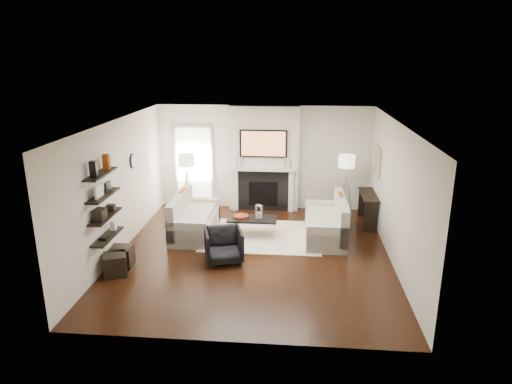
# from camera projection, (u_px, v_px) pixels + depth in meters

# --- Properties ---
(room_envelope) EXTENTS (6.00, 6.00, 6.00)m
(room_envelope) POSITION_uv_depth(u_px,v_px,m) (253.00, 191.00, 8.97)
(room_envelope) COLOR black
(room_envelope) RESTS_ON ground
(chimney_breast) EXTENTS (1.80, 0.25, 2.70)m
(chimney_breast) POSITION_uv_depth(u_px,v_px,m) (264.00, 159.00, 11.71)
(chimney_breast) COLOR silver
(chimney_breast) RESTS_ON floor
(fireplace_surround) EXTENTS (1.30, 0.02, 1.04)m
(fireplace_surround) POSITION_uv_depth(u_px,v_px,m) (263.00, 191.00, 11.82)
(fireplace_surround) COLOR black
(fireplace_surround) RESTS_ON floor
(firebox) EXTENTS (0.75, 0.02, 0.65)m
(firebox) POSITION_uv_depth(u_px,v_px,m) (263.00, 194.00, 11.84)
(firebox) COLOR black
(firebox) RESTS_ON floor
(mantel_pilaster_l) EXTENTS (0.12, 0.08, 1.10)m
(mantel_pilaster_l) POSITION_uv_depth(u_px,v_px,m) (236.00, 190.00, 11.85)
(mantel_pilaster_l) COLOR white
(mantel_pilaster_l) RESTS_ON floor
(mantel_pilaster_r) EXTENTS (0.12, 0.08, 1.10)m
(mantel_pilaster_r) POSITION_uv_depth(u_px,v_px,m) (291.00, 191.00, 11.73)
(mantel_pilaster_r) COLOR white
(mantel_pilaster_r) RESTS_ON floor
(mantel_shelf) EXTENTS (1.70, 0.18, 0.07)m
(mantel_shelf) POSITION_uv_depth(u_px,v_px,m) (263.00, 169.00, 11.60)
(mantel_shelf) COLOR white
(mantel_shelf) RESTS_ON chimney_breast
(tv_body) EXTENTS (1.20, 0.06, 0.70)m
(tv_body) POSITION_uv_depth(u_px,v_px,m) (263.00, 144.00, 11.43)
(tv_body) COLOR black
(tv_body) RESTS_ON chimney_breast
(tv_screen) EXTENTS (1.10, 0.00, 0.62)m
(tv_screen) POSITION_uv_depth(u_px,v_px,m) (263.00, 144.00, 11.40)
(tv_screen) COLOR #BF723F
(tv_screen) RESTS_ON tv_body
(candlestick_l_tall) EXTENTS (0.04, 0.04, 0.30)m
(candlestick_l_tall) POSITION_uv_depth(u_px,v_px,m) (242.00, 162.00, 11.60)
(candlestick_l_tall) COLOR silver
(candlestick_l_tall) RESTS_ON mantel_shelf
(candlestick_l_short) EXTENTS (0.04, 0.04, 0.24)m
(candlestick_l_short) POSITION_uv_depth(u_px,v_px,m) (237.00, 163.00, 11.62)
(candlestick_l_short) COLOR silver
(candlestick_l_short) RESTS_ON mantel_shelf
(candlestick_r_tall) EXTENTS (0.04, 0.04, 0.30)m
(candlestick_r_tall) POSITION_uv_depth(u_px,v_px,m) (285.00, 163.00, 11.51)
(candlestick_r_tall) COLOR silver
(candlestick_r_tall) RESTS_ON mantel_shelf
(candlestick_r_short) EXTENTS (0.04, 0.04, 0.24)m
(candlestick_r_short) POSITION_uv_depth(u_px,v_px,m) (290.00, 164.00, 11.51)
(candlestick_r_short) COLOR silver
(candlestick_r_short) RESTS_ON mantel_shelf
(hallway_panel) EXTENTS (0.90, 0.02, 2.10)m
(hallway_panel) POSITION_uv_depth(u_px,v_px,m) (194.00, 168.00, 12.05)
(hallway_panel) COLOR white
(hallway_panel) RESTS_ON floor
(door_trim_l) EXTENTS (0.06, 0.06, 2.16)m
(door_trim_l) POSITION_uv_depth(u_px,v_px,m) (176.00, 168.00, 12.07)
(door_trim_l) COLOR white
(door_trim_l) RESTS_ON floor
(door_trim_r) EXTENTS (0.06, 0.06, 2.16)m
(door_trim_r) POSITION_uv_depth(u_px,v_px,m) (212.00, 168.00, 11.99)
(door_trim_r) COLOR white
(door_trim_r) RESTS_ON floor
(door_trim_top) EXTENTS (1.02, 0.06, 0.06)m
(door_trim_top) POSITION_uv_depth(u_px,v_px,m) (192.00, 127.00, 11.72)
(door_trim_top) COLOR white
(door_trim_top) RESTS_ON wall_back
(rug) EXTENTS (2.60, 2.00, 0.01)m
(rug) POSITION_uv_depth(u_px,v_px,m) (262.00, 236.00, 10.29)
(rug) COLOR beige
(rug) RESTS_ON floor
(loveseat_left_base) EXTENTS (0.85, 1.80, 0.42)m
(loveseat_left_base) POSITION_uv_depth(u_px,v_px,m) (195.00, 225.00, 10.35)
(loveseat_left_base) COLOR beige
(loveseat_left_base) RESTS_ON floor
(loveseat_left_back) EXTENTS (0.18, 1.80, 0.80)m
(loveseat_left_back) POSITION_uv_depth(u_px,v_px,m) (180.00, 212.00, 10.28)
(loveseat_left_back) COLOR beige
(loveseat_left_back) RESTS_ON floor
(loveseat_left_arm_n) EXTENTS (0.85, 0.18, 0.60)m
(loveseat_left_arm_n) POSITION_uv_depth(u_px,v_px,m) (187.00, 235.00, 9.55)
(loveseat_left_arm_n) COLOR beige
(loveseat_left_arm_n) RESTS_ON floor
(loveseat_left_arm_s) EXTENTS (0.85, 0.18, 0.60)m
(loveseat_left_arm_s) POSITION_uv_depth(u_px,v_px,m) (202.00, 210.00, 11.09)
(loveseat_left_arm_s) COLOR beige
(loveseat_left_arm_s) RESTS_ON floor
(loveseat_left_cushion) EXTENTS (0.63, 1.44, 0.10)m
(loveseat_left_cushion) POSITION_uv_depth(u_px,v_px,m) (197.00, 214.00, 10.27)
(loveseat_left_cushion) COLOR beige
(loveseat_left_cushion) RESTS_ON loveseat_left_base
(pillow_left_orange) EXTENTS (0.10, 0.42, 0.42)m
(pillow_left_orange) POSITION_uv_depth(u_px,v_px,m) (183.00, 199.00, 10.51)
(pillow_left_orange) COLOR #984312
(pillow_left_orange) RESTS_ON loveseat_left_cushion
(pillow_left_charcoal) EXTENTS (0.10, 0.40, 0.40)m
(pillow_left_charcoal) POSITION_uv_depth(u_px,v_px,m) (176.00, 208.00, 9.94)
(pillow_left_charcoal) COLOR black
(pillow_left_charcoal) RESTS_ON loveseat_left_cushion
(loveseat_right_base) EXTENTS (0.85, 1.80, 0.42)m
(loveseat_right_base) POSITION_uv_depth(u_px,v_px,m) (325.00, 229.00, 10.12)
(loveseat_right_base) COLOR beige
(loveseat_right_base) RESTS_ON floor
(loveseat_right_back) EXTENTS (0.18, 1.80, 0.80)m
(loveseat_right_back) POSITION_uv_depth(u_px,v_px,m) (341.00, 216.00, 10.00)
(loveseat_right_back) COLOR beige
(loveseat_right_back) RESTS_ON floor
(loveseat_right_arm_n) EXTENTS (0.85, 0.18, 0.60)m
(loveseat_right_arm_n) POSITION_uv_depth(u_px,v_px,m) (327.00, 240.00, 9.32)
(loveseat_right_arm_n) COLOR beige
(loveseat_right_arm_n) RESTS_ON floor
(loveseat_right_arm_s) EXTENTS (0.85, 0.18, 0.60)m
(loveseat_right_arm_s) POSITION_uv_depth(u_px,v_px,m) (323.00, 213.00, 10.87)
(loveseat_right_arm_s) COLOR beige
(loveseat_right_arm_s) RESTS_ON floor
(loveseat_right_cushion) EXTENTS (0.63, 1.44, 0.10)m
(loveseat_right_cushion) POSITION_uv_depth(u_px,v_px,m) (323.00, 218.00, 10.05)
(loveseat_right_cushion) COLOR beige
(loveseat_right_cushion) RESTS_ON loveseat_right_base
(pillow_right_orange) EXTENTS (0.10, 0.42, 0.42)m
(pillow_right_orange) POSITION_uv_depth(u_px,v_px,m) (340.00, 203.00, 10.23)
(pillow_right_orange) COLOR #984312
(pillow_right_orange) RESTS_ON loveseat_right_cushion
(pillow_right_charcoal) EXTENTS (0.10, 0.40, 0.40)m
(pillow_right_charcoal) POSITION_uv_depth(u_px,v_px,m) (343.00, 212.00, 9.66)
(pillow_right_charcoal) COLOR black
(pillow_right_charcoal) RESTS_ON loveseat_right_cushion
(coffee_table) EXTENTS (1.10, 0.55, 0.04)m
(coffee_table) POSITION_uv_depth(u_px,v_px,m) (252.00, 219.00, 10.20)
(coffee_table) COLOR black
(coffee_table) RESTS_ON floor
(coffee_leg_nw) EXTENTS (0.02, 0.02, 0.38)m
(coffee_leg_nw) POSITION_uv_depth(u_px,v_px,m) (229.00, 230.00, 10.10)
(coffee_leg_nw) COLOR silver
(coffee_leg_nw) RESTS_ON floor
(coffee_leg_ne) EXTENTS (0.02, 0.02, 0.38)m
(coffee_leg_ne) POSITION_uv_depth(u_px,v_px,m) (274.00, 232.00, 10.01)
(coffee_leg_ne) COLOR silver
(coffee_leg_ne) RESTS_ON floor
(coffee_leg_sw) EXTENTS (0.02, 0.02, 0.38)m
(coffee_leg_sw) POSITION_uv_depth(u_px,v_px,m) (232.00, 223.00, 10.52)
(coffee_leg_sw) COLOR silver
(coffee_leg_sw) RESTS_ON floor
(coffee_leg_se) EXTENTS (0.02, 0.02, 0.38)m
(coffee_leg_se) POSITION_uv_depth(u_px,v_px,m) (275.00, 225.00, 10.43)
(coffee_leg_se) COLOR silver
(coffee_leg_se) RESTS_ON floor
(hurricane_glass) EXTENTS (0.18, 0.18, 0.32)m
(hurricane_glass) POSITION_uv_depth(u_px,v_px,m) (259.00, 212.00, 10.14)
(hurricane_glass) COLOR white
(hurricane_glass) RESTS_ON coffee_table
(hurricane_candle) EXTENTS (0.09, 0.09, 0.14)m
(hurricane_candle) POSITION_uv_depth(u_px,v_px,m) (259.00, 215.00, 10.16)
(hurricane_candle) COLOR white
(hurricane_candle) RESTS_ON coffee_table
(copper_bowl) EXTENTS (0.34, 0.34, 0.06)m
(copper_bowl) POSITION_uv_depth(u_px,v_px,m) (241.00, 217.00, 10.21)
(copper_bowl) COLOR #9C3C1A
(copper_bowl) RESTS_ON coffee_table
(armchair) EXTENTS (0.86, 0.83, 0.73)m
(armchair) POSITION_uv_depth(u_px,v_px,m) (224.00, 244.00, 8.95)
(armchair) COLOR black
(armchair) RESTS_ON floor
(lamp_left_post) EXTENTS (0.02, 0.02, 1.20)m
(lamp_left_post) POSITION_uv_depth(u_px,v_px,m) (188.00, 193.00, 11.38)
(lamp_left_post) COLOR silver
(lamp_left_post) RESTS_ON floor
(lamp_left_shade) EXTENTS (0.40, 0.40, 0.30)m
(lamp_left_shade) POSITION_uv_depth(u_px,v_px,m) (186.00, 160.00, 11.14)
(lamp_left_shade) COLOR white
(lamp_left_shade) RESTS_ON lamp_left_post
(lamp_left_leg_a) EXTENTS (0.25, 0.02, 1.23)m
(lamp_left_leg_a) POSITION_uv_depth(u_px,v_px,m) (192.00, 193.00, 11.37)
(lamp_left_leg_a) COLOR silver
(lamp_left_leg_a) RESTS_ON floor
(lamp_left_leg_b) EXTENTS (0.14, 0.22, 1.23)m
(lamp_left_leg_b) POSITION_uv_depth(u_px,v_px,m) (186.00, 192.00, 11.48)
(lamp_left_leg_b) COLOR silver
(lamp_left_leg_b) RESTS_ON floor
(lamp_left_leg_c) EXTENTS (0.14, 0.22, 1.23)m
(lamp_left_leg_c) POSITION_uv_depth(u_px,v_px,m) (185.00, 194.00, 11.30)
(lamp_left_leg_c) COLOR silver
(lamp_left_leg_c) RESTS_ON floor
(lamp_right_post) EXTENTS (0.02, 0.02, 1.20)m
(lamp_right_post) POSITION_uv_depth(u_px,v_px,m) (345.00, 195.00, 11.27)
(lamp_right_post) COLOR silver
(lamp_right_post) RESTS_ON floor
(lamp_right_shade) EXTENTS (0.40, 0.40, 0.30)m
(lamp_right_shade) POSITION_uv_depth(u_px,v_px,m) (347.00, 161.00, 11.02)
(lamp_right_shade) COLOR white
(lamp_right_shade) RESTS_ON lamp_right_post
(lamp_right_leg_a) EXTENTS (0.25, 0.02, 1.23)m
(lamp_right_leg_a) POSITION_uv_depth(u_px,v_px,m) (349.00, 195.00, 11.26)
(lamp_right_leg_a) COLOR silver
(lamp_right_leg_a) RESTS_ON floor
(lamp_right_leg_b) EXTENTS (0.14, 0.22, 1.23)m
(lamp_right_leg_b) POSITION_uv_depth(u_px,v_px,m) (342.00, 194.00, 11.36)
(lamp_right_leg_b) COLOR silver
(lamp_right_leg_b) RESTS_ON floor
(lamp_right_leg_c) EXTENTS (0.14, 0.22, 1.23)m
(lamp_right_leg_c) POSITION_uv_depth(u_px,v_px,m) (343.00, 196.00, 11.18)
(lamp_right_leg_c) COLOR silver
(lamp_right_leg_c) RESTS_ON floor
(console_top) EXTENTS (0.35, 1.20, 0.04)m
(console_top) POSITION_uv_depth(u_px,v_px,m) (369.00, 195.00, 10.82)
(console_top) COLOR black
(console_top) RESTS_ON floor
(console_leg_n) EXTENTS (0.30, 0.04, 0.71)m
(console_leg_n) POSITION_uv_depth(u_px,v_px,m) (371.00, 218.00, 10.41)
(console_leg_n) COLOR black
(console_leg_n) RESTS_ON floor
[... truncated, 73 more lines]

